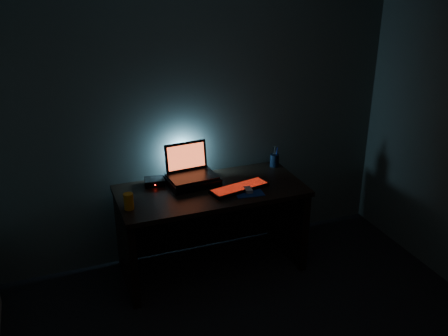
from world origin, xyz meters
The scene contains 10 objects.
room centered at (0.00, 0.00, 1.25)m, with size 3.50×4.00×2.50m.
desk centered at (0.00, 1.67, 0.49)m, with size 1.50×0.70×0.75m.
riser centered at (-0.11, 1.76, 0.78)m, with size 0.40×0.30×0.06m, color black.
laptop centered at (-0.12, 1.81, 0.87)m, with size 0.40×0.31×0.26m.
keyboard centered at (0.21, 1.52, 0.76)m, with size 0.51×0.25×0.03m.
mousepad centered at (0.26, 1.46, 0.75)m, with size 0.22×0.20×0.00m, color navy.
mouse centered at (0.26, 1.46, 0.77)m, with size 0.05×0.09×0.03m, color gray.
pen_cup centered at (0.68, 1.86, 0.81)m, with size 0.08×0.08×0.11m, color black.
juice_glass centered at (-0.68, 1.50, 0.81)m, with size 0.07×0.07×0.12m, color orange.
router centered at (-0.41, 1.85, 0.78)m, with size 0.18×0.15×0.05m.
Camera 1 is at (-1.17, -1.80, 2.47)m, focal length 40.00 mm.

